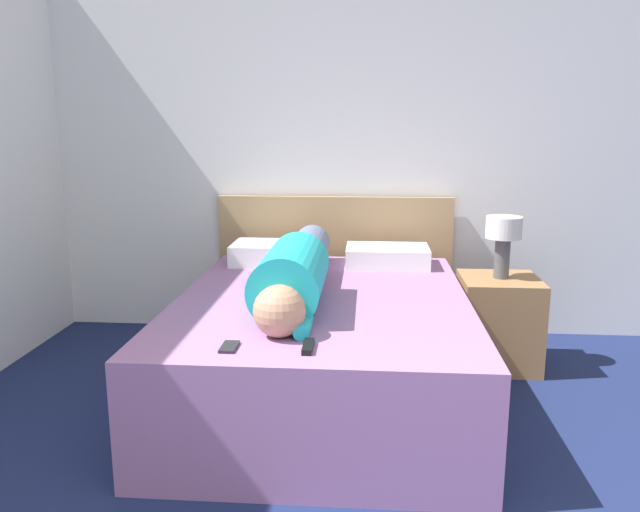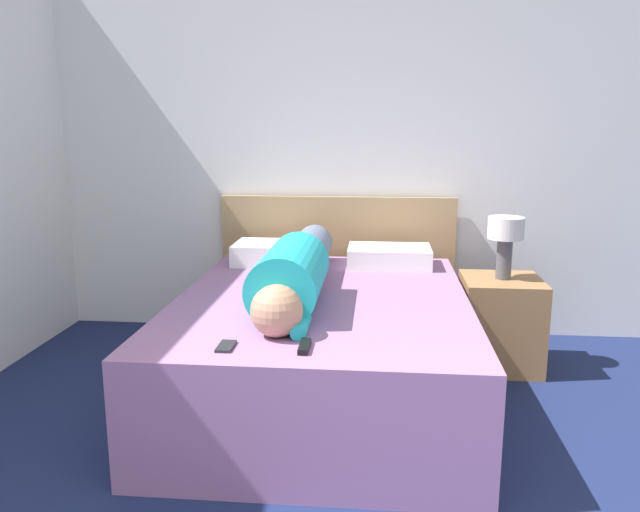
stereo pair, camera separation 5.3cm
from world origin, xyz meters
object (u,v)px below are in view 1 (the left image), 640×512
object	(u,v)px
person_lying	(296,271)
pillow_second	(387,256)
table_lamp	(503,235)
tv_remote	(307,347)
bed	(322,347)
pillow_near_headboard	(275,253)
cell_phone	(228,347)
nightstand	(498,322)

from	to	relation	value
person_lying	pillow_second	distance (m)	0.94
table_lamp	tv_remote	distance (m)	1.73
table_lamp	bed	bearing A→B (deg)	-152.32
pillow_near_headboard	cell_phone	size ratio (longest dim) A/B	4.29
bed	nightstand	bearing A→B (deg)	27.68
person_lying	pillow_second	xyz separation A→B (m)	(0.50, 0.80, -0.08)
bed	tv_remote	distance (m)	0.87
nightstand	cell_phone	size ratio (longest dim) A/B	4.30
bed	nightstand	size ratio (longest dim) A/B	3.65
person_lying	cell_phone	world-z (taller)	person_lying
cell_phone	table_lamp	bearing A→B (deg)	45.07
tv_remote	cell_phone	distance (m)	0.32
bed	table_lamp	xyz separation A→B (m)	(1.05, 0.55, 0.53)
bed	table_lamp	distance (m)	1.30
table_lamp	person_lying	distance (m)	1.32
nightstand	table_lamp	size ratio (longest dim) A/B	1.48
cell_phone	pillow_second	bearing A→B (deg)	66.68
nightstand	pillow_near_headboard	xyz separation A→B (m)	(-1.42, 0.22, 0.36)
cell_phone	tv_remote	bearing A→B (deg)	1.88
pillow_second	cell_phone	world-z (taller)	pillow_second
nightstand	table_lamp	distance (m)	0.54
table_lamp	person_lying	size ratio (longest dim) A/B	0.22
person_lying	tv_remote	world-z (taller)	person_lying
bed	cell_phone	xyz separation A→B (m)	(-0.32, -0.82, 0.29)
person_lying	pillow_second	world-z (taller)	person_lying
nightstand	tv_remote	size ratio (longest dim) A/B	3.72
bed	pillow_near_headboard	world-z (taller)	pillow_near_headboard
person_lying	tv_remote	distance (m)	0.81
table_lamp	pillow_near_headboard	world-z (taller)	table_lamp
bed	table_lamp	bearing A→B (deg)	27.68
table_lamp	cell_phone	world-z (taller)	table_lamp
table_lamp	pillow_second	distance (m)	0.74
nightstand	tv_remote	world-z (taller)	tv_remote
person_lying	pillow_near_headboard	size ratio (longest dim) A/B	3.08
table_lamp	pillow_second	size ratio (longest dim) A/B	0.71
tv_remote	pillow_second	bearing A→B (deg)	77.07
nightstand	person_lying	distance (m)	1.39
bed	tv_remote	size ratio (longest dim) A/B	13.58
pillow_near_headboard	pillow_second	bearing A→B (deg)	0.00
bed	person_lying	world-z (taller)	person_lying
nightstand	tv_remote	xyz separation A→B (m)	(-1.05, -1.36, 0.31)
pillow_second	tv_remote	bearing A→B (deg)	-102.93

